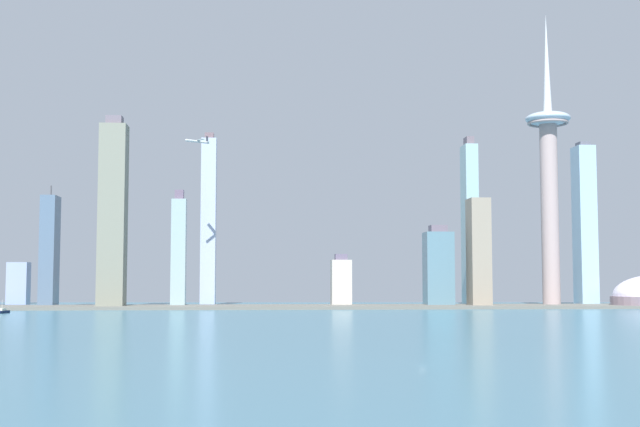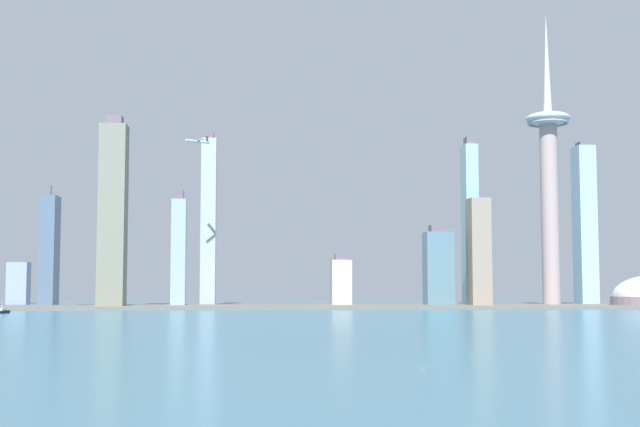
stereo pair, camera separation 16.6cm
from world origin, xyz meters
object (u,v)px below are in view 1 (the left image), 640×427
Objects in this scene: skyscraper_8 at (179,251)px; skyscraper_11 at (479,253)px; boat_1 at (2,311)px; skyscraper_1 at (341,282)px; observation_tower at (549,170)px; skyscraper_3 at (49,251)px; skyscraper_5 at (470,223)px; skyscraper_9 at (18,285)px; airplane at (198,141)px; skyscraper_0 at (438,268)px; skyscraper_4 at (585,225)px; skyscraper_6 at (113,214)px; skyscraper_10 at (209,221)px.

skyscraper_8 reaches higher than skyscraper_11.
skyscraper_1 is at bearing -56.83° from boat_1.
observation_tower reaches higher than skyscraper_1.
skyscraper_3 is 1.04× the size of skyscraper_8.
skyscraper_9 is at bearing -176.33° from skyscraper_5.
skyscraper_8 is at bearing -102.28° from airplane.
airplane reaches higher than boat_1.
skyscraper_0 is 1.54× the size of skyscraper_1.
skyscraper_4 is 479.38m from skyscraper_6.
skyscraper_1 is 0.31× the size of skyscraper_4.
skyscraper_4 reaches higher than skyscraper_3.
skyscraper_6 is (-221.88, -24.76, 65.13)m from skyscraper_1.
skyscraper_5 is at bearing 5.23° from skyscraper_10.
skyscraper_3 is 1.13× the size of skyscraper_11.
skyscraper_5 is at bearing 134.05° from observation_tower.
skyscraper_4 is 571.43m from boat_1.
skyscraper_11 is 4.76× the size of airplane.
observation_tower is at bearing -4.00° from skyscraper_9.
observation_tower reaches higher than skyscraper_0.
skyscraper_1 is at bearing -4.75° from skyscraper_9.
skyscraper_0 is 257.95m from skyscraper_8.
skyscraper_3 reaches higher than skyscraper_11.
skyscraper_0 is 0.44× the size of skyscraper_6.
observation_tower is 351.82m from skyscraper_10.
skyscraper_10 is (87.70, 56.01, -2.16)m from skyscraper_6.
skyscraper_8 is 189.51m from boat_1.
skyscraper_1 is at bearing -177.41° from skyscraper_4.
skyscraper_8 is (-307.03, -61.31, -33.42)m from skyscraper_5.
airplane reaches higher than skyscraper_3.
skyscraper_1 is 0.49× the size of skyscraper_11.
skyscraper_0 is 3.63× the size of airplane.
skyscraper_0 is at bearing -63.84° from boat_1.
observation_tower is at bearing 0.16° from skyscraper_0.
skyscraper_10 is 275.86m from skyscraper_11.
skyscraper_9 is 1.99× the size of airplane.
skyscraper_9 is (-579.16, 15.26, -61.60)m from skyscraper_4.
skyscraper_9 is at bearing -178.66° from skyscraper_10.
skyscraper_10 is at bearing 166.89° from skyscraper_1.
skyscraper_8 is at bearing -10.90° from skyscraper_9.
skyscraper_6 is at bearing -167.49° from skyscraper_5.
skyscraper_0 is 322.76m from skyscraper_6.
skyscraper_5 reaches higher than skyscraper_4.
skyscraper_0 is at bearing -172.01° from skyscraper_4.
skyscraper_3 is 0.67× the size of skyscraper_10.
observation_tower reaches higher than skyscraper_9.
skyscraper_3 is (-500.13, 19.02, -83.45)m from observation_tower.
skyscraper_3 reaches higher than skyscraper_8.
skyscraper_11 is at bearing -6.87° from skyscraper_9.
skyscraper_0 reaches higher than boat_1.
skyscraper_0 is 386.06m from skyscraper_3.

